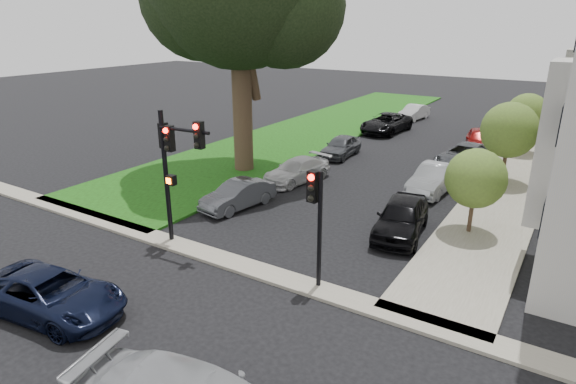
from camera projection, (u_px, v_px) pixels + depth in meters
The scene contains 20 objects.
ground at pixel (207, 293), 15.81m from camera, with size 140.00×140.00×0.00m, color black.
grass_strip at pixel (318, 129), 39.44m from camera, with size 8.00×44.00×0.12m, color black.
sidewalk_right at pixel (528, 156), 31.56m from camera, with size 3.50×44.00×0.12m, color gray.
sidewalk_cross at pixel (244, 266), 17.38m from camera, with size 60.00×1.00×0.12m, color gray.
small_tree_a at pixel (476, 179), 19.37m from camera, with size 2.43×2.43×3.65m.
small_tree_b at pixel (509, 130), 25.46m from camera, with size 2.96×2.96×4.44m.
small_tree_c at pixel (527, 114), 31.38m from camera, with size 2.67×2.67×4.01m.
traffic_signal_main at pixel (173, 155), 18.04m from camera, with size 2.60×0.67×5.33m.
traffic_signal_secondary at pixel (316, 208), 15.20m from camera, with size 0.53×0.42×4.08m.
car_cross_near at pixel (50, 294), 14.48m from camera, with size 2.23×4.83×1.34m, color black.
car_parked_0 at pixel (401, 217), 19.86m from camera, with size 1.84×4.56×1.55m, color black.
car_parked_1 at pixel (434, 179), 24.81m from camera, with size 1.53×4.39×1.45m, color #999BA0.
car_parked_2 at pixel (465, 156), 28.88m from camera, with size 2.43×5.27×1.46m, color #3F4247.
car_parked_3 at pixel (480, 140), 32.57m from camera, with size 1.85×4.59×1.56m, color maroon.
car_parked_4 at pixel (496, 127), 36.77m from camera, with size 2.01×4.94×1.43m, color #999BA0.
car_parked_5 at pixel (238, 195), 22.75m from camera, with size 1.36×3.91×1.29m, color #3F4247.
car_parked_6 at pixel (297, 170), 26.49m from camera, with size 1.78×4.38×1.27m, color silver.
car_parked_7 at pixel (341, 146), 31.41m from camera, with size 1.62×4.02×1.37m, color #3F4247.
car_parked_8 at pixel (386, 123), 38.12m from camera, with size 2.51×5.43×1.51m, color black.
car_parked_9 at pixel (414, 112), 43.06m from camera, with size 1.39×4.00×1.32m, color silver.
Camera 1 is at (9.56, -10.26, 8.44)m, focal length 30.00 mm.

